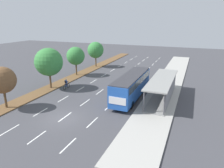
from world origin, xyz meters
TOP-DOWN VIEW (x-y plane):
  - ground_plane at (0.00, 0.00)m, footprint 140.00×140.00m
  - median_strip at (-8.30, 20.00)m, footprint 2.60×52.00m
  - sidewalk_right at (9.25, 20.00)m, footprint 4.50×52.00m
  - lane_divider_left at (-3.50, 19.00)m, footprint 0.14×49.00m
  - lane_divider_center at (0.00, 19.00)m, footprint 0.14×49.00m
  - lane_divider_right at (3.50, 19.00)m, footprint 0.14×49.00m
  - bus_shelter at (9.53, 10.11)m, footprint 2.90×11.65m
  - bus at (5.25, 9.04)m, footprint 2.54×11.29m
  - cyclist at (-5.57, 8.98)m, footprint 0.46×1.82m
  - median_tree_nearest at (-8.26, -0.26)m, footprint 3.28×3.28m
  - median_tree_second at (-8.07, 8.29)m, footprint 4.38×4.38m
  - median_tree_third at (-8.49, 16.84)m, footprint 3.52×3.52m
  - median_tree_fourth at (-8.44, 25.39)m, footprint 3.72×3.72m

SIDE VIEW (x-z plane):
  - ground_plane at x=0.00m, z-range 0.00..0.00m
  - lane_divider_left at x=-3.50m, z-range 0.00..0.01m
  - lane_divider_center at x=0.00m, z-range 0.00..0.01m
  - lane_divider_right at x=3.50m, z-range 0.00..0.01m
  - median_strip at x=-8.30m, z-range 0.00..0.12m
  - sidewalk_right at x=9.25m, z-range 0.00..0.15m
  - cyclist at x=-5.57m, z-range -0.06..1.65m
  - bus_shelter at x=9.53m, z-range 0.44..3.30m
  - bus at x=5.25m, z-range 0.38..3.75m
  - median_tree_nearest at x=-8.26m, z-range 1.07..6.26m
  - median_tree_third at x=-8.49m, z-range 1.13..6.68m
  - median_tree_fourth at x=-8.44m, z-range 1.09..6.77m
  - median_tree_second at x=-8.07m, z-range 1.13..7.53m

